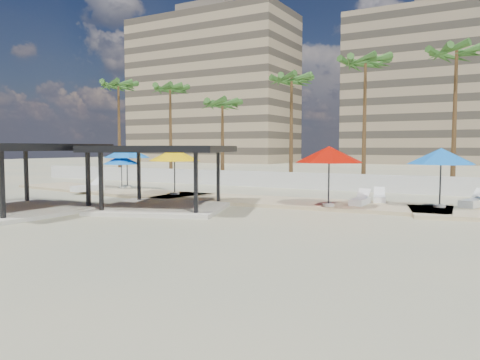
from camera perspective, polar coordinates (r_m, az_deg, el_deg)
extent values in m
plane|color=#C8B684|center=(20.20, -7.15, -4.71)|extent=(200.00, 200.00, 0.00)
cube|color=#C6B284|center=(33.67, -16.04, -1.24)|extent=(16.40, 6.19, 0.24)
cube|color=#C6B284|center=(25.25, 6.06, -2.81)|extent=(16.24, 5.11, 0.24)
cube|color=silver|center=(34.27, 8.94, -0.14)|extent=(56.00, 0.30, 1.20)
cube|color=#937F60|center=(100.55, -3.40, 10.82)|extent=(34.00, 16.00, 30.00)
cube|color=#595147|center=(103.73, -3.44, 19.74)|extent=(11.90, 9.60, 2.40)
cube|color=#847259|center=(95.01, 24.76, 10.26)|extent=(38.00, 16.00, 28.00)
cube|color=#595147|center=(97.93, 25.03, 19.12)|extent=(13.30, 9.60, 2.40)
cube|color=beige|center=(23.43, -9.18, -3.30)|extent=(7.48, 7.48, 0.18)
cube|color=black|center=(22.11, -16.58, -0.15)|extent=(0.20, 0.20, 2.67)
cube|color=black|center=(26.16, -12.22, 0.55)|extent=(0.20, 0.20, 2.67)
cube|color=black|center=(20.51, -5.40, -0.31)|extent=(0.20, 0.20, 2.67)
cube|color=black|center=(24.82, -2.67, 0.45)|extent=(0.20, 0.20, 2.67)
cube|color=brown|center=(23.24, -9.26, 3.76)|extent=(7.71, 7.71, 0.25)
cube|color=black|center=(20.41, -12.07, 3.70)|extent=(5.83, 2.13, 0.30)
cube|color=black|center=(26.12, -7.07, 3.80)|extent=(5.83, 2.13, 0.30)
cube|color=black|center=(24.41, -16.00, 3.67)|extent=(2.13, 5.83, 0.30)
cube|color=black|center=(22.43, -1.93, 3.81)|extent=(2.13, 5.83, 0.30)
cube|color=beige|center=(24.48, -25.56, -3.33)|extent=(6.13, 6.13, 0.18)
cube|color=black|center=(27.53, -24.61, 0.53)|extent=(0.17, 0.17, 2.74)
cube|color=black|center=(21.17, -27.03, -0.48)|extent=(0.17, 0.17, 2.74)
cube|color=black|center=(24.05, -18.04, 0.24)|extent=(0.17, 0.17, 2.74)
cube|color=brown|center=(24.30, -25.77, 3.62)|extent=(6.31, 6.31, 0.26)
cube|color=black|center=(26.24, -20.25, 3.77)|extent=(6.31, 0.21, 0.31)
cube|color=black|center=(21.86, -20.98, 3.75)|extent=(0.21, 6.31, 0.31)
cylinder|color=beige|center=(34.58, -13.56, -0.75)|extent=(0.57, 0.57, 0.14)
cylinder|color=#262628|center=(34.50, -13.60, 1.38)|extent=(0.08, 0.08, 2.72)
cone|color=blue|center=(34.47, -13.63, 3.32)|extent=(3.51, 3.51, 0.79)
cylinder|color=beige|center=(28.80, -7.96, -1.62)|extent=(0.54, 0.54, 0.13)
cylinder|color=#262628|center=(28.71, -7.98, 0.85)|extent=(0.08, 0.08, 2.61)
cone|color=#F2BA04|center=(28.67, -8.00, 3.09)|extent=(3.88, 3.88, 0.76)
cylinder|color=beige|center=(23.21, 10.73, -3.00)|extent=(0.57, 0.57, 0.14)
cylinder|color=#262628|center=(23.09, 10.77, 0.19)|extent=(0.08, 0.08, 2.72)
cone|color=#AB0C00|center=(23.04, 10.81, 3.09)|extent=(4.11, 4.11, 0.79)
cylinder|color=beige|center=(24.44, 23.15, -2.90)|extent=(0.55, 0.55, 0.13)
cylinder|color=#262628|center=(24.33, 23.23, 0.03)|extent=(0.08, 0.08, 2.64)
cone|color=blue|center=(24.28, 23.31, 2.69)|extent=(4.10, 4.10, 0.77)
cylinder|color=beige|center=(33.95, -14.20, -0.88)|extent=(0.45, 0.45, 0.11)
cylinder|color=#262628|center=(33.88, -14.23, 0.85)|extent=(0.06, 0.06, 2.15)
cone|color=blue|center=(33.84, -14.26, 2.41)|extent=(2.75, 2.75, 0.63)
cube|color=white|center=(32.43, -18.11, -1.00)|extent=(0.90, 2.22, 0.30)
cube|color=white|center=(32.42, -18.11, -0.67)|extent=(0.90, 2.22, 0.07)
cube|color=white|center=(32.93, -16.97, -0.13)|extent=(0.77, 0.80, 0.55)
cube|color=white|center=(24.31, 14.39, -2.60)|extent=(0.65, 1.82, 0.25)
cube|color=white|center=(24.29, 14.40, -2.23)|extent=(0.65, 1.82, 0.05)
cube|color=white|center=(24.95, 14.84, -1.58)|extent=(0.60, 0.63, 0.46)
cube|color=white|center=(26.01, 16.63, -2.22)|extent=(0.99, 1.83, 0.24)
cube|color=white|center=(26.00, 16.64, -1.90)|extent=(0.99, 1.83, 0.05)
cube|color=white|center=(26.66, 16.63, -1.31)|extent=(0.70, 0.72, 0.44)
cube|color=white|center=(25.42, 26.64, -2.58)|extent=(1.34, 2.18, 0.29)
cube|color=white|center=(25.40, 26.65, -2.18)|extent=(1.34, 2.18, 0.06)
cone|color=brown|center=(47.58, -14.52, 5.77)|extent=(0.36, 0.36, 9.25)
ellipsoid|color=#2D5B20|center=(47.92, -14.61, 11.00)|extent=(3.00, 3.00, 1.80)
cone|color=brown|center=(43.95, -8.46, 5.59)|extent=(0.36, 0.36, 8.60)
ellipsoid|color=#2D5B20|center=(44.25, -8.52, 10.84)|extent=(3.00, 3.00, 1.80)
cone|color=brown|center=(40.03, -2.15, 4.57)|extent=(0.36, 0.36, 6.90)
ellipsoid|color=#2D5B20|center=(40.19, -2.16, 9.14)|extent=(3.00, 3.00, 1.80)
cone|color=brown|center=(38.01, 6.26, 5.89)|extent=(0.36, 0.36, 8.63)
ellipsoid|color=#2D5B20|center=(38.36, 6.31, 11.96)|extent=(3.00, 3.00, 1.80)
cone|color=brown|center=(35.61, 14.93, 6.53)|extent=(0.36, 0.36, 9.41)
ellipsoid|color=#2D5B20|center=(36.10, 15.06, 13.61)|extent=(3.00, 3.00, 1.80)
cone|color=brown|center=(34.81, 24.68, 6.49)|extent=(0.36, 0.36, 9.56)
ellipsoid|color=#2D5B20|center=(35.33, 24.90, 13.85)|extent=(3.00, 3.00, 1.80)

